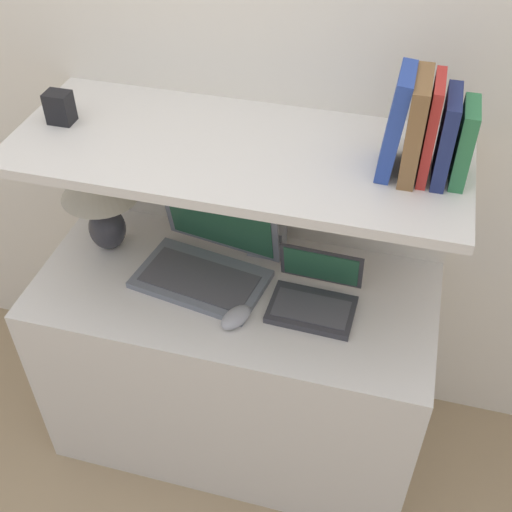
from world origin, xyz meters
name	(u,v)px	position (x,y,z in m)	size (l,w,h in m)	color
ground_plane	(216,495)	(0.00, 0.00, 0.00)	(12.00, 12.00, 0.00)	#9E8460
wall_back	(263,84)	(0.00, 0.61, 1.20)	(6.00, 0.05, 2.40)	silver
desk	(236,366)	(0.00, 0.27, 0.36)	(1.18, 0.55, 0.71)	silver
back_riser	(259,262)	(0.00, 0.57, 0.57)	(1.18, 0.04, 1.13)	silver
shelf	(237,151)	(0.00, 0.34, 1.14)	(1.18, 0.49, 0.03)	silver
table_lamp	(100,190)	(-0.43, 0.36, 0.93)	(0.23, 0.23, 0.32)	#2D2D33
laptop_large	(207,260)	(-0.09, 0.32, 0.76)	(0.42, 0.33, 0.24)	slate
laptop_small	(315,296)	(0.24, 0.27, 0.75)	(0.25, 0.21, 0.16)	#333338
computer_mouse	(236,317)	(0.04, 0.15, 0.73)	(0.10, 0.12, 0.04)	#99999E
router_box	(267,238)	(0.05, 0.46, 0.76)	(0.11, 0.08, 0.11)	gray
book_green	(464,143)	(0.54, 0.34, 1.25)	(0.03, 0.13, 0.19)	#2D7042
book_navy	(446,137)	(0.50, 0.34, 1.26)	(0.03, 0.15, 0.21)	navy
book_red	(431,129)	(0.47, 0.34, 1.28)	(0.02, 0.14, 0.24)	#A82823
book_brown	(416,127)	(0.43, 0.34, 1.28)	(0.04, 0.17, 0.24)	brown
book_blue	(395,123)	(0.38, 0.34, 1.28)	(0.06, 0.14, 0.25)	#284293
shelf_gadget	(60,108)	(-0.49, 0.34, 1.20)	(0.07, 0.05, 0.09)	black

